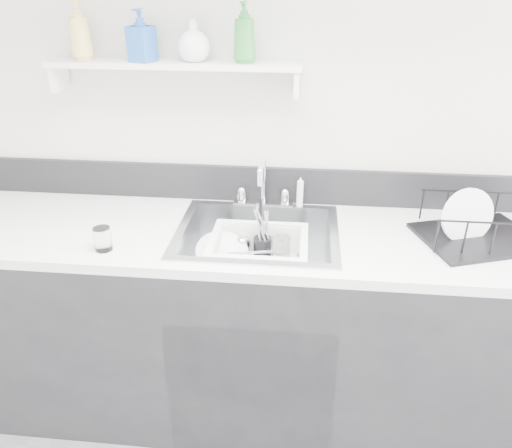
# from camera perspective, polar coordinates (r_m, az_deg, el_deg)

# --- Properties ---
(room_shell) EXTENTS (3.50, 3.00, 2.60)m
(room_shell) POSITION_cam_1_polar(r_m,az_deg,el_deg) (0.96, -4.85, 17.34)
(room_shell) COLOR silver
(room_shell) RESTS_ON ground
(counter_run) EXTENTS (3.20, 0.62, 0.92)m
(counter_run) POSITION_cam_1_polar(r_m,az_deg,el_deg) (2.23, 0.14, -11.40)
(counter_run) COLOR black
(counter_run) RESTS_ON ground
(backsplash) EXTENTS (3.20, 0.02, 0.16)m
(backsplash) POSITION_cam_1_polar(r_m,az_deg,el_deg) (2.21, 0.93, 4.54)
(backsplash) COLOR black
(backsplash) RESTS_ON counter_run
(sink) EXTENTS (0.64, 0.52, 0.20)m
(sink) POSITION_cam_1_polar(r_m,az_deg,el_deg) (2.02, 0.15, -3.15)
(sink) COLOR silver
(sink) RESTS_ON counter_run
(faucet) EXTENTS (0.26, 0.18, 0.23)m
(faucet) POSITION_cam_1_polar(r_m,az_deg,el_deg) (2.17, 0.80, 3.53)
(faucet) COLOR silver
(faucet) RESTS_ON counter_run
(side_sprayer) EXTENTS (0.03, 0.03, 0.14)m
(side_sprayer) POSITION_cam_1_polar(r_m,az_deg,el_deg) (2.17, 5.05, 3.68)
(side_sprayer) COLOR white
(side_sprayer) RESTS_ON counter_run
(wall_shelf) EXTENTS (1.00, 0.16, 0.12)m
(wall_shelf) POSITION_cam_1_polar(r_m,az_deg,el_deg) (2.06, -9.32, 17.38)
(wall_shelf) COLOR silver
(wall_shelf) RESTS_ON room_shell
(wash_tub) EXTENTS (0.45, 0.40, 0.15)m
(wash_tub) POSITION_cam_1_polar(r_m,az_deg,el_deg) (2.00, 0.31, -3.60)
(wash_tub) COLOR white
(wash_tub) RESTS_ON sink
(plate_stack) EXTENTS (0.26, 0.25, 0.10)m
(plate_stack) POSITION_cam_1_polar(r_m,az_deg,el_deg) (2.05, -3.64, -3.88)
(plate_stack) COLOR white
(plate_stack) RESTS_ON wash_tub
(utensil_cup) EXTENTS (0.07, 0.07, 0.25)m
(utensil_cup) POSITION_cam_1_polar(r_m,az_deg,el_deg) (2.07, 0.73, -2.53)
(utensil_cup) COLOR black
(utensil_cup) RESTS_ON wash_tub
(ladle) EXTENTS (0.23, 0.27, 0.08)m
(ladle) POSITION_cam_1_polar(r_m,az_deg,el_deg) (2.05, -0.72, -3.46)
(ladle) COLOR silver
(ladle) RESTS_ON wash_tub
(tumbler_in_tub) EXTENTS (0.08, 0.08, 0.11)m
(tumbler_in_tub) POSITION_cam_1_polar(r_m,az_deg,el_deg) (2.06, 2.86, -2.93)
(tumbler_in_tub) COLOR white
(tumbler_in_tub) RESTS_ON wash_tub
(tumbler_counter) EXTENTS (0.08, 0.08, 0.09)m
(tumbler_counter) POSITION_cam_1_polar(r_m,az_deg,el_deg) (1.92, -17.12, -1.64)
(tumbler_counter) COLOR white
(tumbler_counter) RESTS_ON counter_run
(dish_rack) EXTENTS (0.51, 0.44, 0.15)m
(dish_rack) POSITION_cam_1_polar(r_m,az_deg,el_deg) (2.07, 24.35, 0.23)
(dish_rack) COLOR black
(dish_rack) RESTS_ON counter_run
(bowl_small) EXTENTS (0.12, 0.12, 0.03)m
(bowl_small) POSITION_cam_1_polar(r_m,az_deg,el_deg) (1.98, 2.93, -5.40)
(bowl_small) COLOR white
(bowl_small) RESTS_ON wash_tub
(soap_bottle_a) EXTENTS (0.10, 0.10, 0.22)m
(soap_bottle_a) POSITION_cam_1_polar(r_m,az_deg,el_deg) (2.15, -19.52, 20.11)
(soap_bottle_a) COLOR #E7CB63
(soap_bottle_a) RESTS_ON wall_shelf
(soap_bottle_b) EXTENTS (0.11, 0.11, 0.19)m
(soap_bottle_b) POSITION_cam_1_polar(r_m,az_deg,el_deg) (2.06, -12.99, 20.28)
(soap_bottle_b) COLOR #2157AD
(soap_bottle_b) RESTS_ON wall_shelf
(soap_bottle_c) EXTENTS (0.16, 0.16, 0.16)m
(soap_bottle_c) POSITION_cam_1_polar(r_m,az_deg,el_deg) (2.03, -7.15, 20.17)
(soap_bottle_c) COLOR white
(soap_bottle_c) RESTS_ON wall_shelf
(soap_bottle_d) EXTENTS (0.10, 0.10, 0.22)m
(soap_bottle_d) POSITION_cam_1_polar(r_m,az_deg,el_deg) (1.98, -1.35, 21.04)
(soap_bottle_d) COLOR #2A8231
(soap_bottle_d) RESTS_ON wall_shelf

